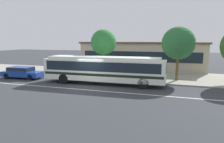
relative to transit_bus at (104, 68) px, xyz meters
The scene contains 11 objects.
ground_plane 2.73m from the transit_bus, 114.10° to the right, with size 120.00×120.00×0.00m, color #33353A.
sidewalk_slab 5.63m from the transit_bus, 99.68° to the left, with size 60.00×8.00×0.12m, color #9A9689.
lane_stripe_center 3.37m from the transit_bus, 107.82° to the right, with size 56.00×0.16×0.01m, color silver.
transit_bus is the anchor object (origin of this frame).
sedan_behind_bus 9.86m from the transit_bus, behind, with size 4.70×2.00×1.29m.
pedestrian_waiting_near_sign 4.51m from the transit_bus, 133.82° to the left, with size 0.47×0.47×1.71m.
pedestrian_walking_along_curb 4.14m from the transit_bus, 47.40° to the left, with size 0.36×0.36×1.68m.
bus_stop_sign 5.61m from the transit_bus, 17.92° to the left, with size 0.08×0.44×2.28m.
street_tree_near_stop 4.75m from the transit_bus, 110.57° to the left, with size 2.93×2.93×5.38m.
street_tree_mid_block 8.06m from the transit_bus, 27.70° to the left, with size 3.37×3.37×5.54m.
station_building 12.39m from the transit_bus, 81.65° to the left, with size 17.70×7.26×3.99m.
Camera 1 is at (7.91, -16.94, 4.32)m, focal length 33.50 mm.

